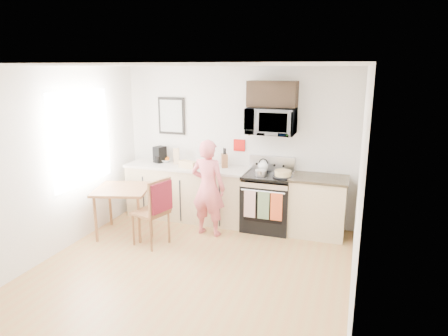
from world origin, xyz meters
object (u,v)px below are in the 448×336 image
(microwave, at_px, (271,121))
(range, at_px, (267,203))
(person, at_px, (208,188))
(chair, at_px, (157,204))
(dining_table, at_px, (123,193))
(cake, at_px, (283,174))

(microwave, bearing_deg, range, -89.94)
(person, relative_size, chair, 1.48)
(dining_table, relative_size, chair, 0.84)
(microwave, height_order, chair, microwave)
(range, relative_size, microwave, 1.53)
(person, xyz_separation_m, chair, (-0.53, -0.67, -0.10))
(person, relative_size, cake, 4.85)
(chair, bearing_deg, range, 57.75)
(microwave, distance_m, cake, 0.85)
(chair, bearing_deg, cake, 50.68)
(range, relative_size, cake, 3.69)
(person, bearing_deg, chair, 56.33)
(range, xyz_separation_m, person, (-0.83, -0.53, 0.33))
(person, xyz_separation_m, dining_table, (-1.28, -0.42, -0.10))
(range, bearing_deg, dining_table, -155.87)
(cake, bearing_deg, microwave, 141.70)
(microwave, bearing_deg, chair, -136.24)
(microwave, relative_size, chair, 0.73)
(person, height_order, dining_table, person)
(dining_table, height_order, chair, chair)
(microwave, bearing_deg, cake, -38.30)
(person, bearing_deg, range, -142.88)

